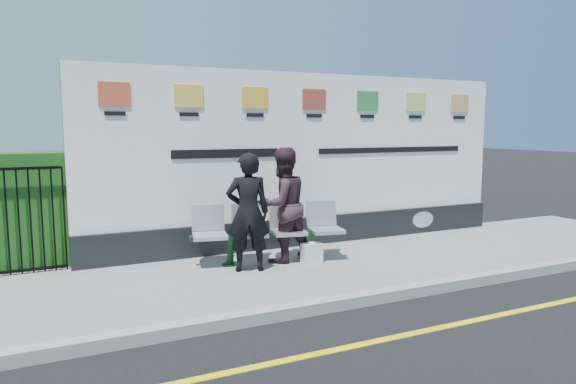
{
  "coord_description": "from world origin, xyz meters",
  "views": [
    {
      "loc": [
        -3.74,
        -4.16,
        2.18
      ],
      "look_at": [
        -0.57,
        2.56,
        1.25
      ],
      "focal_mm": 32.0,
      "sensor_mm": 36.0,
      "label": 1
    }
  ],
  "objects_px": {
    "billboard": "(312,171)",
    "woman_right": "(283,205)",
    "woman_left": "(248,212)",
    "bench": "(269,247)"
  },
  "relations": [
    {
      "from": "woman_left",
      "to": "woman_right",
      "type": "distance_m",
      "value": 0.73
    },
    {
      "from": "bench",
      "to": "woman_right",
      "type": "bearing_deg",
      "value": 14.93
    },
    {
      "from": "bench",
      "to": "woman_left",
      "type": "bearing_deg",
      "value": -137.23
    },
    {
      "from": "woman_left",
      "to": "woman_right",
      "type": "height_order",
      "value": "woman_right"
    },
    {
      "from": "bench",
      "to": "woman_left",
      "type": "xyz_separation_m",
      "value": [
        -0.45,
        -0.27,
        0.61
      ]
    },
    {
      "from": "billboard",
      "to": "woman_right",
      "type": "distance_m",
      "value": 1.41
    },
    {
      "from": "woman_left",
      "to": "woman_right",
      "type": "bearing_deg",
      "value": -141.9
    },
    {
      "from": "billboard",
      "to": "bench",
      "type": "height_order",
      "value": "billboard"
    },
    {
      "from": "woman_left",
      "to": "woman_right",
      "type": "relative_size",
      "value": 0.97
    },
    {
      "from": "billboard",
      "to": "bench",
      "type": "xyz_separation_m",
      "value": [
        -1.21,
        -0.93,
        -1.05
      ]
    }
  ]
}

